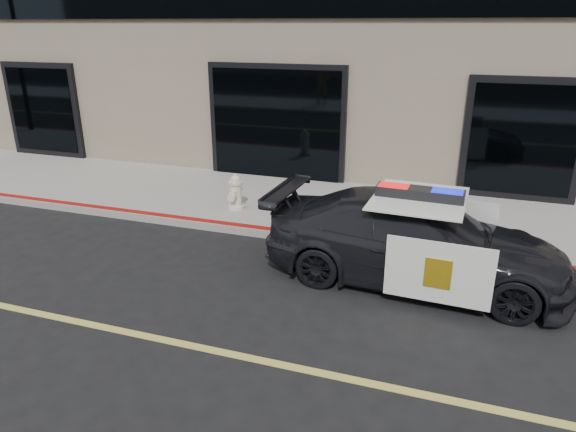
% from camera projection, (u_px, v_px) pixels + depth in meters
% --- Properties ---
extents(ground, '(120.00, 120.00, 0.00)m').
position_uv_depth(ground, '(165.00, 340.00, 6.46)').
color(ground, black).
rests_on(ground, ground).
extents(sidewalk_n, '(60.00, 3.50, 0.15)m').
position_uv_depth(sidewalk_n, '(294.00, 204.00, 11.09)').
color(sidewalk_n, gray).
rests_on(sidewalk_n, ground).
extents(police_car, '(2.35, 4.74, 1.49)m').
position_uv_depth(police_car, '(416.00, 240.00, 7.77)').
color(police_car, black).
rests_on(police_car, ground).
extents(fire_hydrant, '(0.33, 0.46, 0.74)m').
position_uv_depth(fire_hydrant, '(236.00, 193.00, 10.49)').
color(fire_hydrant, '#ECE3C8').
rests_on(fire_hydrant, sidewalk_n).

